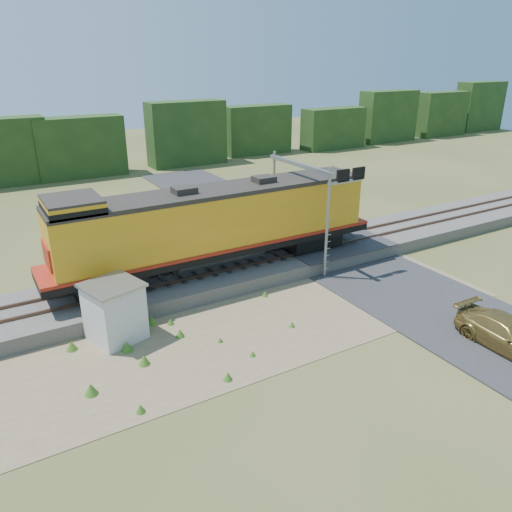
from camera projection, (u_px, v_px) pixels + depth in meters
ground at (294, 319)px, 24.64m from camera, size 140.00×140.00×0.00m
ballast at (236, 270)px, 29.28m from camera, size 70.00×5.00×0.80m
rails at (236, 262)px, 29.10m from camera, size 70.00×1.54×0.16m
dirt_shoulder at (254, 325)px, 24.09m from camera, size 26.00×8.00×0.03m
road at (387, 282)px, 28.49m from camera, size 7.00×66.00×0.86m
tree_line_north at (95, 145)px, 53.83m from camera, size 130.00×3.00×6.50m
weed_clumps at (230, 337)px, 23.07m from camera, size 15.00×6.20×0.56m
locomotive at (214, 224)px, 27.52m from camera, size 19.42×2.96×5.01m
shed at (115, 311)px, 22.47m from camera, size 2.86×2.86×2.75m
signal_gantry at (310, 187)px, 29.27m from camera, size 2.58×6.20×6.50m
car at (509, 335)px, 21.89m from camera, size 2.07×4.91×1.41m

